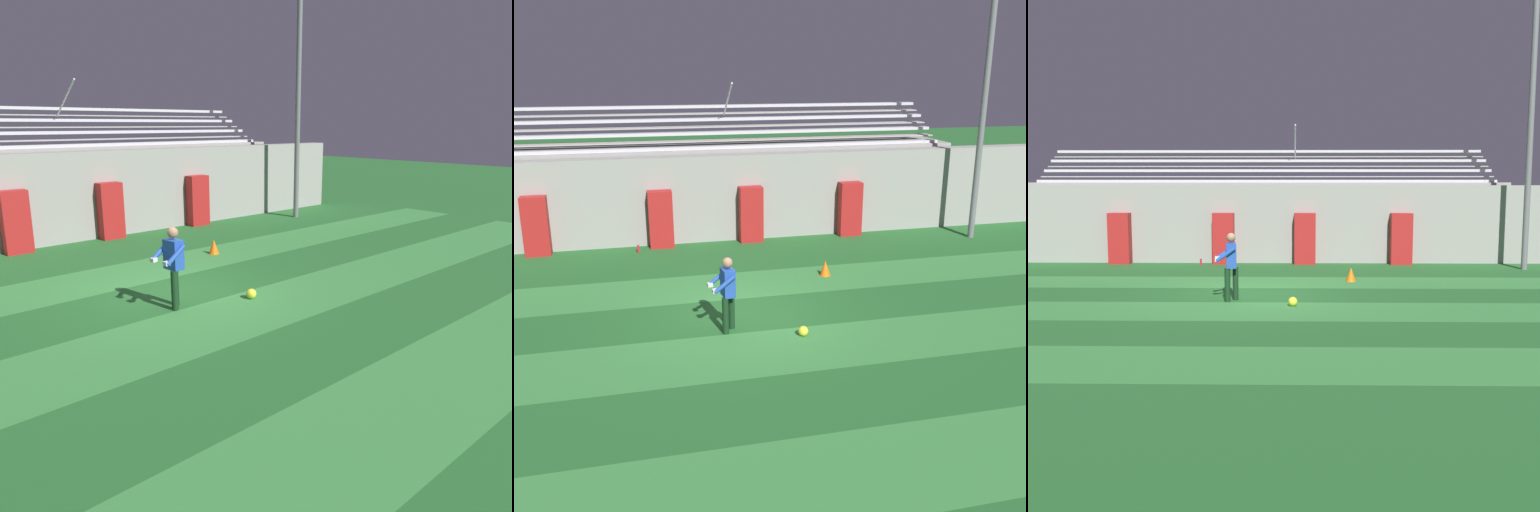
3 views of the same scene
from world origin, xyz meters
The scene contains 15 objects.
ground_plane centered at (0.00, 0.00, 0.00)m, with size 80.00×80.00×0.00m, color #236028.
turf_stripe_near centered at (0.00, -6.00, 0.00)m, with size 28.00×1.99×0.01m, color #38843D.
turf_stripe_mid centered at (0.00, -2.03, 0.00)m, with size 28.00×1.99×0.01m, color #38843D.
turf_stripe_far centered at (0.00, 1.95, 0.00)m, with size 28.00×1.99×0.01m, color #38843D.
back_wall centered at (0.00, 6.50, 1.40)m, with size 24.00×0.60×2.80m, color #999691.
padding_pillar_gate_left centered at (-1.45, 5.95, 0.91)m, with size 0.75×0.44×1.82m, color #B21E1E.
padding_pillar_gate_right centered at (1.45, 5.95, 0.91)m, with size 0.75×0.44×1.82m, color #B21E1E.
padding_pillar_far_left centered at (-5.17, 5.95, 0.91)m, with size 0.75×0.44×1.82m, color #B21E1E.
padding_pillar_far_right centered at (4.87, 5.95, 0.91)m, with size 0.75×0.44×1.82m, color #B21E1E.
bleacher_stand centered at (0.00, 8.49, 1.50)m, with size 18.00×3.35×5.03m.
floodlight_pole centered at (8.77, 4.72, 5.78)m, with size 0.90×0.36×9.33m.
goalkeeper centered at (-0.47, -0.85, 0.95)m, with size 0.59×0.62×1.67m.
soccer_ball centered at (1.05, -1.47, 0.11)m, with size 0.22×0.22×0.22m, color yellow.
traffic_cone centered at (2.74, 2.14, 0.21)m, with size 0.30×0.30×0.42m, color orange.
water_bottle centered at (-2.21, 5.52, 0.12)m, with size 0.07×0.07×0.24m, color red.
Camera 2 is at (-2.36, -12.67, 5.47)m, focal length 42.00 mm.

